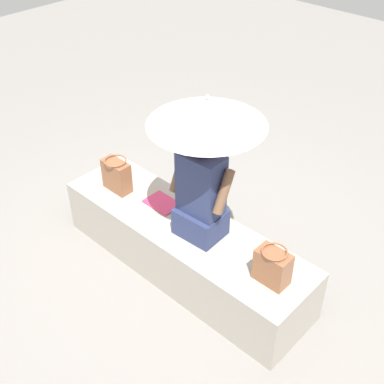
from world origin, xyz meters
name	(u,v)px	position (x,y,z in m)	size (l,w,h in m)	color
ground_plane	(184,268)	(0.00, 0.00, 0.00)	(14.00, 14.00, 0.00)	gray
stone_bench	(184,247)	(0.00, 0.00, 0.24)	(2.21, 0.62, 0.48)	#A8A093
person_seated	(201,192)	(-0.16, -0.01, 0.87)	(0.48, 0.30, 0.90)	navy
parasol	(207,112)	(-0.17, -0.06, 1.49)	(0.81, 0.81, 1.13)	#B7B7BC
handbag_black	(117,175)	(0.73, 0.05, 0.62)	(0.25, 0.19, 0.29)	brown
tote_bag_canvas	(273,266)	(-0.84, 0.02, 0.61)	(0.24, 0.18, 0.27)	brown
magazine	(162,203)	(0.31, -0.07, 0.48)	(0.28, 0.20, 0.01)	#D83866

